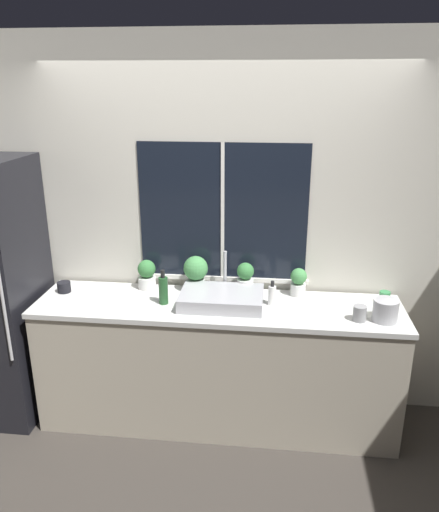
{
  "coord_description": "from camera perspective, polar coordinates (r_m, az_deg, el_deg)",
  "views": [
    {
      "loc": [
        0.37,
        -2.79,
        2.37
      ],
      "look_at": [
        0.01,
        0.29,
        1.28
      ],
      "focal_mm": 35.0,
      "sensor_mm": 36.0,
      "label": 1
    }
  ],
  "objects": [
    {
      "name": "bottle_tall",
      "position": [
        3.41,
        -6.44,
        -3.85
      ],
      "size": [
        0.06,
        0.06,
        0.24
      ],
      "color": "#235128",
      "rests_on": "counter"
    },
    {
      "name": "sink",
      "position": [
        3.4,
        0.25,
        -4.82
      ],
      "size": [
        0.56,
        0.43,
        0.31
      ],
      "color": "#ADADB2",
      "rests_on": "counter"
    },
    {
      "name": "potted_plant_center_right",
      "position": [
        3.56,
        2.96,
        -2.51
      ],
      "size": [
        0.12,
        0.12,
        0.23
      ],
      "color": "white",
      "rests_on": "counter"
    },
    {
      "name": "mug_grey",
      "position": [
        3.3,
        15.72,
        -6.33
      ],
      "size": [
        0.08,
        0.08,
        0.1
      ],
      "color": "gray",
      "rests_on": "counter"
    },
    {
      "name": "wall_back",
      "position": [
        3.61,
        0.42,
        2.95
      ],
      "size": [
        8.0,
        0.09,
        2.7
      ],
      "color": "beige",
      "rests_on": "ground_plane"
    },
    {
      "name": "mug_green",
      "position": [
        3.61,
        18.34,
        -4.49
      ],
      "size": [
        0.07,
        0.07,
        0.08
      ],
      "color": "#38844C",
      "rests_on": "counter"
    },
    {
      "name": "potted_plant_far_right",
      "position": [
        3.57,
        9.01,
        -2.89
      ],
      "size": [
        0.12,
        0.12,
        0.2
      ],
      "color": "white",
      "rests_on": "counter"
    },
    {
      "name": "potted_plant_center_left",
      "position": [
        3.59,
        -2.73,
        -1.79
      ],
      "size": [
        0.18,
        0.18,
        0.26
      ],
      "color": "white",
      "rests_on": "counter"
    },
    {
      "name": "soap_bottle",
      "position": [
        3.41,
        6.03,
        -4.44
      ],
      "size": [
        0.05,
        0.05,
        0.17
      ],
      "color": "white",
      "rests_on": "counter"
    },
    {
      "name": "kettle",
      "position": [
        3.33,
        18.44,
        -5.83
      ],
      "size": [
        0.16,
        0.16,
        0.16
      ],
      "color": "#B2B2B7",
      "rests_on": "counter"
    },
    {
      "name": "ground_plane",
      "position": [
        3.68,
        -0.79,
        -20.72
      ],
      "size": [
        14.0,
        14.0,
        0.0
      ],
      "primitive_type": "plane",
      "color": "#38332D"
    },
    {
      "name": "mug_black",
      "position": [
        3.77,
        -17.35,
        -3.4
      ],
      "size": [
        0.1,
        0.1,
        0.08
      ],
      "color": "black",
      "rests_on": "counter"
    },
    {
      "name": "counter",
      "position": [
        3.64,
        -0.23,
        -12.17
      ],
      "size": [
        2.51,
        0.6,
        0.93
      ],
      "color": "#B2A893",
      "rests_on": "ground_plane"
    },
    {
      "name": "potted_plant_far_left",
      "position": [
        3.67,
        -8.31,
        -2.09
      ],
      "size": [
        0.13,
        0.13,
        0.22
      ],
      "color": "white",
      "rests_on": "counter"
    }
  ]
}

